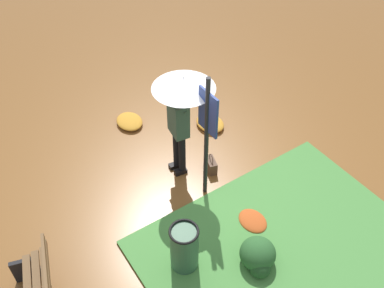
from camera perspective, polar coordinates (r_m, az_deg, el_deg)
The scene contains 9 objects.
ground_plane at distance 7.57m, azimuth -0.43°, elevation -4.06°, with size 18.00×18.00×0.00m, color brown.
person_with_umbrella at distance 6.57m, azimuth -1.44°, elevation 5.64°, with size 0.96×0.96×2.04m.
info_sign_post at distance 6.30m, azimuth 2.06°, elevation 2.39°, with size 0.44×0.07×2.30m.
handbag at distance 7.56m, azimuth 2.53°, elevation -2.78°, with size 0.33×0.22×0.37m.
trash_bin at distance 6.13m, azimuth -1.03°, elevation -13.68°, with size 0.42×0.42×0.83m.
shrub_cluster at distance 6.37m, azimuth 8.78°, elevation -14.53°, with size 0.57×0.52×0.47m.
leaf_pile_near_person at distance 8.60m, azimuth -8.31°, elevation 2.99°, with size 0.60×0.48×0.13m.
leaf_pile_by_bench at distance 6.92m, azimuth 8.06°, elevation -10.07°, with size 0.50×0.40×0.11m.
leaf_pile_far_path at distance 8.48m, azimuth 2.42°, elevation 2.79°, with size 0.62×0.50×0.14m.
Camera 1 is at (4.30, -2.81, 5.55)m, focal length 40.16 mm.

